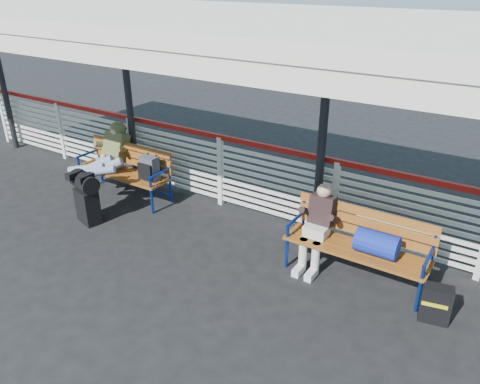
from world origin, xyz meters
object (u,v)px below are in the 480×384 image
Objects in this scene: traveler_man at (102,162)px; companion_person at (317,226)px; bench_left at (131,166)px; bench_right at (366,241)px; luggage_stack at (86,196)px; suitcase_side at (436,304)px.

traveler_man reaches higher than companion_person.
bench_left is 1.00× the size of bench_right.
luggage_stack is 0.51× the size of traveler_man.
luggage_stack is 0.46× the size of bench_left.
luggage_stack is 0.73× the size of companion_person.
traveler_man is (-0.35, 0.69, 0.25)m from luggage_stack.
suitcase_side is (5.10, 0.51, -0.23)m from luggage_stack.
traveler_man reaches higher than bench_right.
bench_right is 4.51m from traveler_man.
luggage_stack is 4.24m from bench_right.
traveler_man reaches higher than luggage_stack.
luggage_stack reaches higher than suitcase_side.
bench_left is at bearing 49.24° from traveler_man.
bench_right is 1.57× the size of companion_person.
bench_left reaches higher than luggage_stack.
companion_person is (3.85, 0.12, -0.11)m from traveler_man.
luggage_stack is at bearing -168.81° from bench_right.
bench_left is 1.10× the size of traveler_man.
traveler_man is at bearing 167.29° from suitcase_side.
suitcase_side is (0.95, -0.32, -0.35)m from bench_right.
bench_right is (4.16, 0.82, 0.12)m from luggage_stack.
suitcase_side is at bearing 20.94° from luggage_stack.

